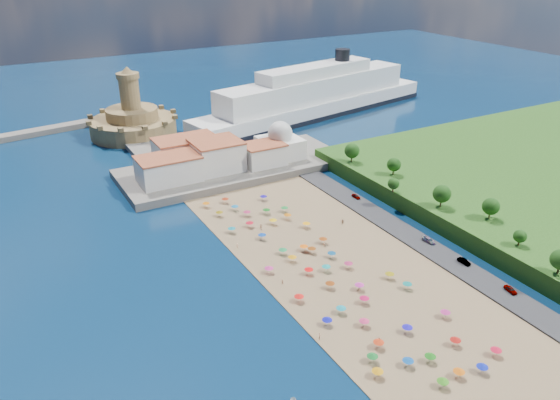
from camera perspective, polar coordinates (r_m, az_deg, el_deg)
ground at (r=157.40m, az=3.22°, el=-6.31°), size 700.00×700.00×0.00m
terrace at (r=218.81m, az=-4.82°, el=3.42°), size 90.00×36.00×3.00m
jetty at (r=242.80m, az=-13.07°, el=4.98°), size 18.00×70.00×2.40m
waterfront_buildings at (r=212.42m, az=-8.15°, el=4.41°), size 57.00×29.00×11.00m
domed_building at (r=223.02m, az=0.02°, el=5.98°), size 16.00×16.00×15.00m
fortress at (r=268.76m, az=-15.12°, el=7.94°), size 40.00×40.00×32.40m
cruise_ship at (r=291.72m, az=3.66°, el=10.65°), size 149.44×49.52×32.33m
beach_parasols at (r=148.00m, az=5.11°, el=-7.62°), size 30.89×116.35×2.20m
beachgoers at (r=148.22m, az=4.34°, el=-8.01°), size 39.27×82.56×1.86m
parked_cars at (r=169.04m, az=15.87°, el=-4.42°), size 2.30×70.27×1.34m
hillside_trees at (r=177.90m, az=17.76°, el=0.01°), size 17.24×111.61×7.40m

